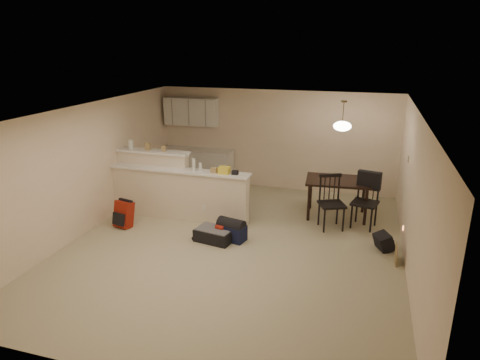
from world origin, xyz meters
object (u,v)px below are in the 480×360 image
at_px(dining_table, 338,184).
at_px(dining_chair_far, 365,202).
at_px(suitcase, 215,235).
at_px(pendant_lamp, 342,126).
at_px(red_backpack, 124,214).
at_px(dining_chair_near, 332,203).
at_px(navy_duffel, 231,232).
at_px(black_daypack, 384,242).

height_order(dining_table, dining_chair_far, dining_chair_far).
bearing_deg(suitcase, pendant_lamp, 51.65).
distance_m(pendant_lamp, red_backpack, 4.81).
relative_size(dining_chair_near, navy_duffel, 2.01).
relative_size(suitcase, black_daypack, 2.06).
bearing_deg(suitcase, dining_chair_far, 38.48).
bearing_deg(dining_chair_far, red_backpack, -150.06).
xyz_separation_m(pendant_lamp, dining_chair_near, (-0.05, -0.67, -1.44)).
height_order(pendant_lamp, navy_duffel, pendant_lamp).
bearing_deg(suitcase, navy_duffel, 33.79).
relative_size(pendant_lamp, navy_duffel, 1.13).
bearing_deg(black_daypack, dining_chair_far, -2.80).
height_order(dining_chair_near, black_daypack, dining_chair_near).
distance_m(dining_chair_far, navy_duffel, 2.77).
height_order(dining_chair_near, suitcase, dining_chair_near).
height_order(dining_table, navy_duffel, dining_table).
relative_size(dining_table, pendant_lamp, 2.26).
height_order(navy_duffel, black_daypack, same).
distance_m(dining_chair_far, black_daypack, 1.08).
bearing_deg(dining_chair_near, suitcase, -173.20).
height_order(pendant_lamp, red_backpack, pendant_lamp).
height_order(suitcase, black_daypack, black_daypack).
bearing_deg(dining_chair_near, pendant_lamp, 61.72).
distance_m(pendant_lamp, navy_duffel, 3.13).
relative_size(dining_chair_near, red_backpack, 2.06).
xyz_separation_m(dining_table, black_daypack, (0.96, -1.35, -0.58)).
height_order(dining_chair_far, red_backpack, dining_chair_far).
distance_m(dining_chair_near, black_daypack, 1.28).
xyz_separation_m(dining_chair_far, red_backpack, (-4.69, -1.37, -0.29)).
xyz_separation_m(dining_table, suitcase, (-2.12, -1.89, -0.61)).
bearing_deg(red_backpack, black_daypack, 18.69).
height_order(dining_chair_near, navy_duffel, dining_chair_near).
bearing_deg(dining_chair_near, red_backpack, 171.77).
height_order(dining_table, dining_chair_near, dining_chair_near).
xyz_separation_m(dining_chair_near, suitcase, (-2.06, -1.21, -0.43)).
height_order(dining_chair_far, navy_duffel, dining_chair_far).
relative_size(pendant_lamp, dining_chair_far, 0.56).
relative_size(dining_chair_near, dining_chair_far, 0.99).
relative_size(red_backpack, navy_duffel, 0.98).
xyz_separation_m(dining_table, navy_duffel, (-1.82, -1.76, -0.58)).
bearing_deg(navy_duffel, black_daypack, 21.74).
bearing_deg(red_backpack, dining_chair_near, 29.09).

